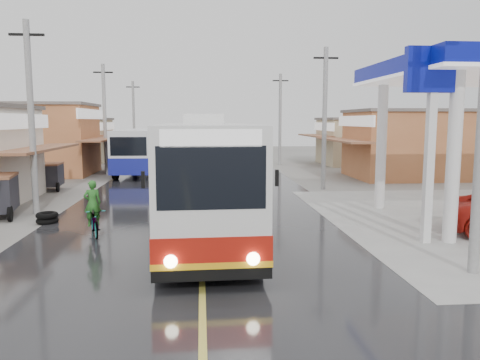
{
  "coord_description": "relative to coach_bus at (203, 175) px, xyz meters",
  "views": [
    {
      "loc": [
        0.01,
        -11.18,
        3.94
      ],
      "look_at": [
        1.55,
        7.33,
        1.57
      ],
      "focal_mm": 35.0,
      "sensor_mm": 36.0,
      "label": 1
    }
  ],
  "objects": [
    {
      "name": "second_bus",
      "position": [
        -4.42,
        18.26,
        -0.24
      ],
      "size": [
        3.12,
        9.95,
        3.27
      ],
      "rotation": [
        0.0,
        0.0,
        -0.05
      ],
      "color": "silver",
      "rests_on": "road"
    },
    {
      "name": "coach_bus",
      "position": [
        0.0,
        0.0,
        0.0
      ],
      "size": [
        3.28,
        13.33,
        4.14
      ],
      "rotation": [
        0.0,
        0.0,
        0.03
      ],
      "color": "silver",
      "rests_on": "road"
    },
    {
      "name": "cyclist",
      "position": [
        -3.74,
        -0.67,
        -1.36
      ],
      "size": [
        1.17,
        1.91,
        1.95
      ],
      "rotation": [
        0.0,
        0.0,
        0.32
      ],
      "color": "black",
      "rests_on": "ground"
    },
    {
      "name": "utility_poles_left",
      "position": [
        -7.05,
        10.38,
        -1.99
      ],
      "size": [
        1.6,
        50.0,
        8.0
      ],
      "primitive_type": null,
      "color": "gray",
      "rests_on": "ground"
    },
    {
      "name": "tricycle_far",
      "position": [
        -8.62,
        10.33,
        -1.11
      ],
      "size": [
        1.49,
        2.03,
        1.55
      ],
      "rotation": [
        0.0,
        0.0,
        0.09
      ],
      "color": "#26262D",
      "rests_on": "ground"
    },
    {
      "name": "ground",
      "position": [
        -0.05,
        -5.62,
        -1.99
      ],
      "size": [
        120.0,
        120.0,
        0.0
      ],
      "primitive_type": "plane",
      "color": "slate",
      "rests_on": "ground"
    },
    {
      "name": "road",
      "position": [
        -0.05,
        9.38,
        -1.98
      ],
      "size": [
        12.0,
        90.0,
        0.02
      ],
      "primitive_type": "cube",
      "color": "black",
      "rests_on": "ground"
    },
    {
      "name": "utility_poles_right",
      "position": [
        6.95,
        9.38,
        -1.99
      ],
      "size": [
        1.6,
        36.0,
        8.0
      ],
      "primitive_type": null,
      "color": "gray",
      "rests_on": "ground"
    },
    {
      "name": "centre_line",
      "position": [
        -0.05,
        9.38,
        -1.97
      ],
      "size": [
        0.15,
        90.0,
        0.01
      ],
      "primitive_type": "cube",
      "color": "#D8CC4C",
      "rests_on": "road"
    },
    {
      "name": "tyre_stack",
      "position": [
        -5.99,
        1.44,
        -1.78
      ],
      "size": [
        0.84,
        0.84,
        0.43
      ],
      "color": "black",
      "rests_on": "ground"
    }
  ]
}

